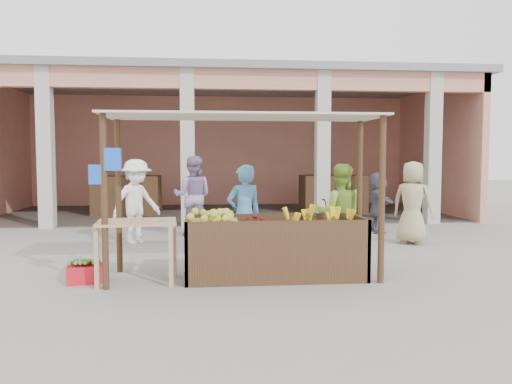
{
  "coord_description": "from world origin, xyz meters",
  "views": [
    {
      "loc": [
        -0.46,
        -7.21,
        1.78
      ],
      "look_at": [
        0.33,
        1.2,
        1.19
      ],
      "focal_mm": 35.0,
      "sensor_mm": 36.0,
      "label": 1
    }
  ],
  "objects": [
    {
      "name": "motorcycle",
      "position": [
        1.47,
        2.59,
        0.48
      ],
      "size": [
        0.92,
        1.93,
        0.96
      ],
      "primitive_type": "imported",
      "rotation": [
        0.0,
        0.0,
        1.73
      ],
      "color": "#A61404",
      "rests_on": "ground"
    },
    {
      "name": "shopper_d",
      "position": [
        3.49,
        4.13,
        0.75
      ],
      "size": [
        0.7,
        1.44,
        1.51
      ],
      "primitive_type": "imported",
      "rotation": [
        0.0,
        0.0,
        1.48
      ],
      "color": "#50505F",
      "rests_on": "ground"
    },
    {
      "name": "ground",
      "position": [
        0.0,
        0.0,
        0.0
      ],
      "size": [
        60.0,
        60.0,
        0.0
      ],
      "primitive_type": "plane",
      "color": "gray",
      "rests_on": "ground"
    },
    {
      "name": "banana_heap",
      "position": [
        1.16,
        0.05,
        0.9
      ],
      "size": [
        1.07,
        0.58,
        0.19
      ],
      "primitive_type": null,
      "color": "yellow",
      "rests_on": "fruit_stall"
    },
    {
      "name": "vendor_green",
      "position": [
        1.71,
        0.89,
        0.88
      ],
      "size": [
        0.93,
        0.66,
        1.76
      ],
      "primitive_type": "imported",
      "rotation": [
        0.0,
        0.0,
        2.93
      ],
      "color": "#8FC23F",
      "rests_on": "ground"
    },
    {
      "name": "red_crate",
      "position": [
        -2.22,
        -0.03,
        0.13
      ],
      "size": [
        0.54,
        0.43,
        0.25
      ],
      "primitive_type": "cube",
      "rotation": [
        0.0,
        0.0,
        0.18
      ],
      "color": "red",
      "rests_on": "ground"
    },
    {
      "name": "melon_tray",
      "position": [
        -0.43,
        0.01,
        0.89
      ],
      "size": [
        0.76,
        0.66,
        0.2
      ],
      "color": "tan",
      "rests_on": "fruit_stall"
    },
    {
      "name": "side_table",
      "position": [
        -1.48,
        -0.1,
        0.74
      ],
      "size": [
        1.15,
        0.82,
        0.88
      ],
      "rotation": [
        0.0,
        0.0,
        0.09
      ],
      "color": "tan",
      "rests_on": "ground"
    },
    {
      "name": "shopper_a",
      "position": [
        -1.96,
        3.2,
        0.94
      ],
      "size": [
        1.29,
        1.26,
        1.87
      ],
      "primitive_type": "imported",
      "rotation": [
        0.0,
        0.0,
        0.75
      ],
      "color": "white",
      "rests_on": "ground"
    },
    {
      "name": "shopper_f",
      "position": [
        -0.83,
        4.09,
        0.99
      ],
      "size": [
        1.03,
        0.67,
        1.98
      ],
      "primitive_type": "imported",
      "rotation": [
        0.0,
        0.0,
        3.01
      ],
      "color": "#957AA7",
      "rests_on": "ground"
    },
    {
      "name": "plantain_bundle",
      "position": [
        -2.22,
        -0.03,
        0.29
      ],
      "size": [
        0.4,
        0.28,
        0.08
      ],
      "primitive_type": null,
      "color": "#4B832F",
      "rests_on": "red_crate"
    },
    {
      "name": "berry_heap",
      "position": [
        0.2,
        0.04,
        0.87
      ],
      "size": [
        0.41,
        0.33,
        0.13
      ],
      "primitive_type": "ellipsoid",
      "color": "maroon",
      "rests_on": "fruit_stall"
    },
    {
      "name": "stall_awning",
      "position": [
        -0.01,
        0.06,
        1.98
      ],
      "size": [
        4.09,
        1.35,
        2.39
      ],
      "color": "#4C301E",
      "rests_on": "ground"
    },
    {
      "name": "shopper_c",
      "position": [
        3.69,
        2.6,
        0.94
      ],
      "size": [
        1.07,
        1.04,
        1.88
      ],
      "primitive_type": "imported",
      "rotation": [
        0.0,
        0.0,
        2.43
      ],
      "color": "tan",
      "rests_on": "ground"
    },
    {
      "name": "fruit_stall",
      "position": [
        0.5,
        0.0,
        0.4
      ],
      "size": [
        2.6,
        0.95,
        0.8
      ],
      "primitive_type": "cube",
      "color": "#4C301E",
      "rests_on": "ground"
    },
    {
      "name": "market_building",
      "position": [
        0.05,
        8.93,
        2.7
      ],
      "size": [
        14.4,
        6.4,
        4.2
      ],
      "color": "tan",
      "rests_on": "ground"
    },
    {
      "name": "vendor_blue",
      "position": [
        0.11,
        0.89,
        0.88
      ],
      "size": [
        0.79,
        0.68,
        1.77
      ],
      "primitive_type": "imported",
      "rotation": [
        0.0,
        0.0,
        3.49
      ],
      "color": "#4E95CF",
      "rests_on": "ground"
    },
    {
      "name": "produce_sacks",
      "position": [
        2.93,
        5.29,
        0.29
      ],
      "size": [
        0.76,
        0.47,
        0.58
      ],
      "color": "maroon",
      "rests_on": "ground"
    },
    {
      "name": "papaya_pile",
      "position": [
        -1.48,
        -0.1,
        0.99
      ],
      "size": [
        0.75,
        0.43,
        0.21
      ],
      "primitive_type": null,
      "color": "#4B922F",
      "rests_on": "side_table"
    }
  ]
}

